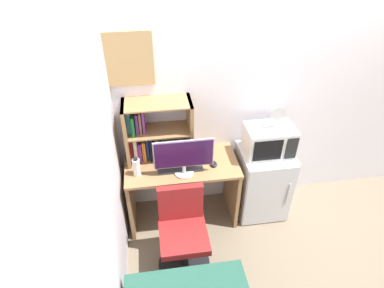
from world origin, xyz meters
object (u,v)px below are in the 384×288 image
at_px(hutch_bookshelf, 150,133).
at_px(desk_chair, 183,236).
at_px(keyboard, 180,168).
at_px(microwave, 269,140).
at_px(monitor, 184,156).
at_px(mini_fridge, 262,181).
at_px(computer_mouse, 214,164).
at_px(wall_corkboard, 120,60).
at_px(desk_fan, 277,116).
at_px(water_bottle, 137,167).

xyz_separation_m(hutch_bookshelf, desk_chair, (0.22, -0.72, -0.68)).
xyz_separation_m(keyboard, microwave, (0.90, 0.08, 0.18)).
bearing_deg(monitor, mini_fridge, 9.75).
distance_m(computer_mouse, wall_corkboard, 1.30).
distance_m(computer_mouse, microwave, 0.60).
relative_size(keyboard, computer_mouse, 4.53).
height_order(keyboard, desk_chair, desk_chair).
relative_size(monitor, desk_fan, 2.39).
bearing_deg(microwave, water_bottle, -175.29).
distance_m(water_bottle, desk_chair, 0.77).
height_order(hutch_bookshelf, mini_fridge, hutch_bookshelf).
bearing_deg(computer_mouse, hutch_bookshelf, 159.60).
distance_m(desk_chair, wall_corkboard, 1.67).
height_order(microwave, wall_corkboard, wall_corkboard).
bearing_deg(desk_fan, microwave, 172.36).
height_order(desk_fan, desk_chair, desk_fan).
bearing_deg(computer_mouse, wall_corkboard, 156.62).
bearing_deg(desk_chair, hutch_bookshelf, 106.97).
relative_size(mini_fridge, microwave, 1.70).
bearing_deg(desk_fan, monitor, -170.80).
height_order(water_bottle, wall_corkboard, wall_corkboard).
height_order(computer_mouse, mini_fridge, mini_fridge).
height_order(hutch_bookshelf, wall_corkboard, wall_corkboard).
height_order(keyboard, microwave, microwave).
bearing_deg(desk_fan, computer_mouse, -173.26).
xyz_separation_m(keyboard, water_bottle, (-0.41, -0.03, 0.08)).
distance_m(hutch_bookshelf, water_bottle, 0.35).
distance_m(computer_mouse, desk_fan, 0.76).
xyz_separation_m(computer_mouse, wall_corkboard, (-0.79, 0.34, 0.98)).
bearing_deg(mini_fridge, keyboard, -175.24).
relative_size(desk_chair, wall_corkboard, 1.51).
bearing_deg(wall_corkboard, hutch_bookshelf, -31.50).
height_order(monitor, desk_chair, monitor).
xyz_separation_m(monitor, wall_corkboard, (-0.49, 0.42, 0.78)).
relative_size(hutch_bookshelf, mini_fridge, 0.80).
bearing_deg(water_bottle, hutch_bookshelf, 58.74).
relative_size(desk_fan, desk_chair, 0.27).
bearing_deg(desk_fan, keyboard, -175.57).
xyz_separation_m(monitor, desk_fan, (0.91, 0.15, 0.26)).
bearing_deg(wall_corkboard, desk_fan, -10.91).
relative_size(hutch_bookshelf, water_bottle, 3.22).
distance_m(keyboard, water_bottle, 0.42).
bearing_deg(keyboard, desk_chair, -94.53).
bearing_deg(wall_corkboard, mini_fridge, -11.13).
distance_m(monitor, desk_fan, 0.96).
relative_size(desk_fan, wall_corkboard, 0.41).
relative_size(monitor, keyboard, 1.28).
height_order(desk_fan, wall_corkboard, wall_corkboard).
height_order(mini_fridge, desk_chair, desk_chair).
bearing_deg(monitor, computer_mouse, 14.04).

